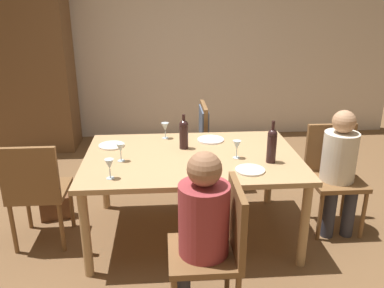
% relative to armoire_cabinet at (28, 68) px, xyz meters
% --- Properties ---
extents(ground_plane, '(10.00, 10.00, 0.00)m').
position_rel_armoire_cabinet_xyz_m(ground_plane, '(1.98, -2.34, -1.10)').
color(ground_plane, brown).
extents(rear_room_partition, '(6.40, 0.12, 2.70)m').
position_rel_armoire_cabinet_xyz_m(rear_room_partition, '(1.98, 0.45, 0.25)').
color(rear_room_partition, beige).
rests_on(rear_room_partition, ground_plane).
extents(armoire_cabinet, '(1.18, 0.62, 2.18)m').
position_rel_armoire_cabinet_xyz_m(armoire_cabinet, '(0.00, 0.00, 0.00)').
color(armoire_cabinet, brown).
rests_on(armoire_cabinet, ground_plane).
extents(dining_table, '(1.77, 1.17, 0.74)m').
position_rel_armoire_cabinet_xyz_m(dining_table, '(1.98, -2.34, -0.43)').
color(dining_table, tan).
rests_on(dining_table, ground_plane).
extents(chair_right_end, '(0.44, 0.44, 0.92)m').
position_rel_armoire_cabinet_xyz_m(chair_right_end, '(3.25, -2.25, -0.56)').
color(chair_right_end, brown).
rests_on(chair_right_end, ground_plane).
extents(chair_near, '(0.44, 0.44, 0.92)m').
position_rel_armoire_cabinet_xyz_m(chair_near, '(2.07, -3.30, -0.56)').
color(chair_near, brown).
rests_on(chair_near, ground_plane).
extents(chair_far_right, '(0.46, 0.44, 0.92)m').
position_rel_armoire_cabinet_xyz_m(chair_far_right, '(2.26, -1.37, -0.50)').
color(chair_far_right, brown).
rests_on(chair_far_right, ground_plane).
extents(chair_left_end, '(0.44, 0.44, 0.92)m').
position_rel_armoire_cabinet_xyz_m(chair_left_end, '(0.72, -2.42, -0.56)').
color(chair_left_end, brown).
rests_on(chair_left_end, ground_plane).
extents(person_woman_host, '(0.29, 0.33, 1.10)m').
position_rel_armoire_cabinet_xyz_m(person_woman_host, '(3.25, -2.36, -0.46)').
color(person_woman_host, '#33333D').
rests_on(person_woman_host, ground_plane).
extents(person_man_bearded, '(0.36, 0.31, 1.14)m').
position_rel_armoire_cabinet_xyz_m(person_man_bearded, '(1.96, -3.30, -0.44)').
color(person_man_bearded, '#33333D').
rests_on(person_man_bearded, ground_plane).
extents(wine_bottle_tall_green, '(0.08, 0.08, 0.30)m').
position_rel_armoire_cabinet_xyz_m(wine_bottle_tall_green, '(1.92, -2.16, -0.22)').
color(wine_bottle_tall_green, black).
rests_on(wine_bottle_tall_green, dining_table).
extents(wine_bottle_dark_red, '(0.08, 0.08, 0.34)m').
position_rel_armoire_cabinet_xyz_m(wine_bottle_dark_red, '(2.59, -2.52, -0.21)').
color(wine_bottle_dark_red, black).
rests_on(wine_bottle_dark_red, dining_table).
extents(wine_glass_near_left, '(0.07, 0.07, 0.15)m').
position_rel_armoire_cabinet_xyz_m(wine_glass_near_left, '(1.36, -2.74, -0.25)').
color(wine_glass_near_left, silver).
rests_on(wine_glass_near_left, dining_table).
extents(wine_glass_centre, '(0.07, 0.07, 0.15)m').
position_rel_armoire_cabinet_xyz_m(wine_glass_centre, '(1.41, -2.41, -0.25)').
color(wine_glass_centre, silver).
rests_on(wine_glass_centre, dining_table).
extents(wine_glass_near_right, '(0.07, 0.07, 0.15)m').
position_rel_armoire_cabinet_xyz_m(wine_glass_near_right, '(1.77, -1.89, -0.25)').
color(wine_glass_near_right, silver).
rests_on(wine_glass_near_right, dining_table).
extents(wine_glass_far, '(0.07, 0.07, 0.15)m').
position_rel_armoire_cabinet_xyz_m(wine_glass_far, '(2.34, -2.42, -0.25)').
color(wine_glass_far, silver).
rests_on(wine_glass_far, dining_table).
extents(dinner_plate_host, '(0.23, 0.23, 0.01)m').
position_rel_armoire_cabinet_xyz_m(dinner_plate_host, '(1.29, -2.07, -0.35)').
color(dinner_plate_host, white).
rests_on(dinner_plate_host, dining_table).
extents(dinner_plate_guest_left, '(0.22, 0.22, 0.01)m').
position_rel_armoire_cabinet_xyz_m(dinner_plate_guest_left, '(2.40, -2.68, -0.35)').
color(dinner_plate_guest_left, silver).
rests_on(dinner_plate_guest_left, dining_table).
extents(dinner_plate_guest_right, '(0.24, 0.24, 0.01)m').
position_rel_armoire_cabinet_xyz_m(dinner_plate_guest_right, '(2.18, -1.98, -0.35)').
color(dinner_plate_guest_right, white).
rests_on(dinner_plate_guest_right, dining_table).
extents(handbag, '(0.30, 0.18, 0.22)m').
position_rel_armoire_cabinet_xyz_m(handbag, '(0.72, -1.99, -0.99)').
color(handbag, brown).
rests_on(handbag, ground_plane).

